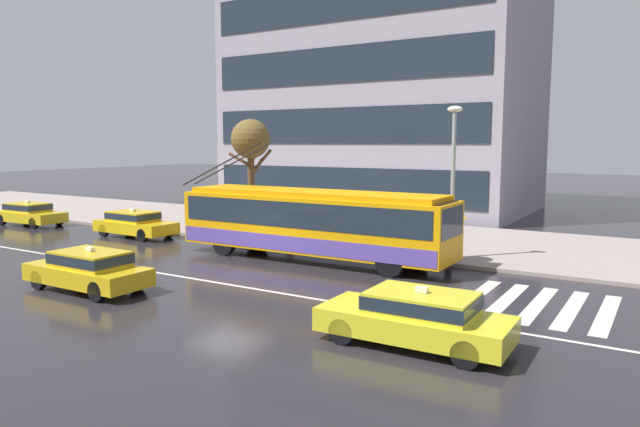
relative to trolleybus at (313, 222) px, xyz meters
The scene contains 18 objects.
ground_plane 4.18m from the trolleybus, 107.72° to the right, with size 160.00×160.00×0.00m, color #252228.
sidewalk_slab 6.86m from the trolleybus, 100.17° to the left, with size 80.00×10.00×0.14m, color gray.
crosswalk_stripe_edge_near 7.62m from the trolleybus, 15.95° to the right, with size 0.44×4.40×0.01m, color beige.
crosswalk_stripe_inner_a 8.48m from the trolleybus, 14.25° to the right, with size 0.44×4.40×0.01m, color beige.
crosswalk_stripe_center 9.34m from the trolleybus, 12.87° to the right, with size 0.44×4.40×0.01m, color beige.
crosswalk_stripe_inner_b 10.21m from the trolleybus, 11.73° to the right, with size 0.44×4.40×0.01m, color beige.
crosswalk_stripe_edge_far 11.08m from the trolleybus, 10.78° to the right, with size 0.44×4.40×0.01m, color beige.
lane_centre_line 5.27m from the trolleybus, 103.57° to the right, with size 72.00×0.14×0.01m, color silver.
trolleybus is the anchor object (origin of this frame).
taxi_oncoming_far 10.19m from the trolleybus, 44.08° to the right, with size 4.43×1.88×1.39m.
taxi_queued_behind_bus 10.66m from the trolleybus, behind, with size 4.45×1.89×1.39m.
taxi_oncoming_near 8.56m from the trolleybus, 114.02° to the right, with size 4.30×1.75×1.39m.
taxi_far_behind 18.98m from the trolleybus, behind, with size 4.44×1.91×1.39m.
pedestrian_at_shelter 5.37m from the trolleybus, 22.28° to the left, with size 1.32×1.32×1.99m.
pedestrian_approaching_curb 6.32m from the trolleybus, 132.63° to the left, with size 1.53×1.53×2.04m.
street_lamp 5.86m from the trolleybus, 28.61° to the left, with size 0.60×0.32×5.91m.
street_tree_bare 7.11m from the trolleybus, 150.62° to the left, with size 2.10×1.95×5.65m.
office_tower_corner_left 21.69m from the trolleybus, 107.28° to the left, with size 20.17×13.08×22.58m.
Camera 1 is at (13.34, -15.48, 4.64)m, focal length 32.48 mm.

